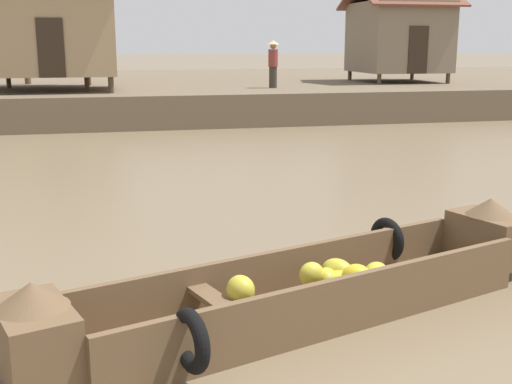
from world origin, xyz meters
TOP-DOWN VIEW (x-y plane):
  - ground_plane at (0.00, 10.00)m, footprint 300.00×300.00m
  - riverbank_strip at (0.00, 29.43)m, footprint 160.00×20.00m
  - banana_boat at (0.49, 5.14)m, footprint 5.68×2.66m
  - stilt_house_mid_left at (-3.84, 23.76)m, footprint 4.91×3.99m
  - stilt_house_mid_right at (-2.91, 22.57)m, footprint 4.62×4.09m
  - stilt_house_right at (10.46, 24.79)m, footprint 4.02×4.04m
  - vendor_person at (4.51, 22.24)m, footprint 0.44×0.44m

SIDE VIEW (x-z plane):
  - ground_plane at x=0.00m, z-range 0.00..0.00m
  - banana_boat at x=0.49m, z-range -0.14..0.73m
  - riverbank_strip at x=0.00m, z-range 0.00..1.05m
  - vendor_person at x=4.51m, z-range 1.15..2.81m
  - stilt_house_right at x=10.46m, z-range 0.89..4.94m
  - stilt_house_mid_right at x=-2.91m, z-range 1.04..5.21m
  - stilt_house_mid_left at x=-3.84m, z-range 1.08..5.59m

